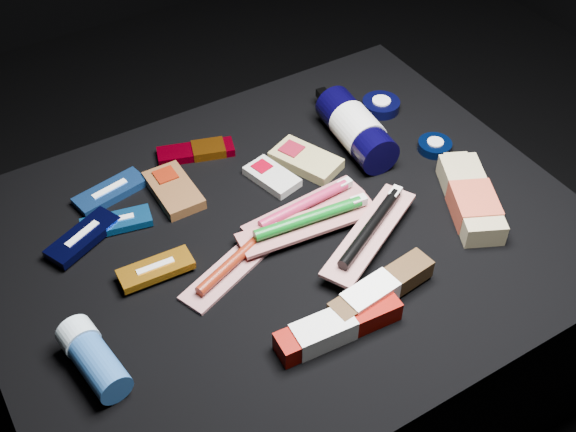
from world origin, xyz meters
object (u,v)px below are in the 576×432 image
bodywash_bottle (471,200)px  toothpaste_carton_red (333,328)px  deodorant_stick (93,358)px  lotion_bottle (356,129)px

bodywash_bottle → toothpaste_carton_red: 0.37m
deodorant_stick → bodywash_bottle: bearing=-9.7°
lotion_bottle → bodywash_bottle: size_ratio=1.17×
lotion_bottle → bodywash_bottle: (0.07, -0.24, -0.02)m
bodywash_bottle → deodorant_stick: (-0.67, 0.02, 0.01)m
bodywash_bottle → deodorant_stick: 0.67m
bodywash_bottle → toothpaste_carton_red: bearing=-138.3°
bodywash_bottle → deodorant_stick: deodorant_stick is taller
lotion_bottle → bodywash_bottle: 0.25m
lotion_bottle → deodorant_stick: lotion_bottle is taller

